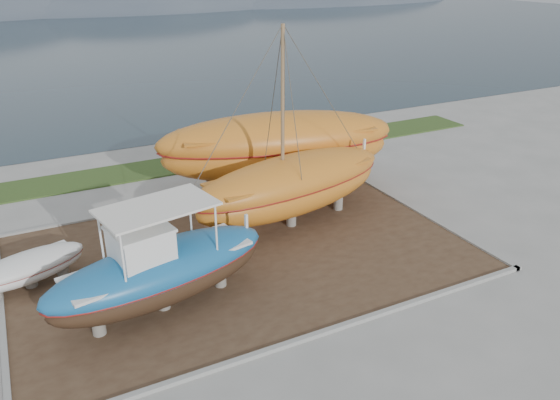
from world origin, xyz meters
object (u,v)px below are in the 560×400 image
blue_caique (159,259)px  white_dinghy (29,271)px  orange_sailboat (292,132)px  orange_bare_hull (278,154)px

blue_caique → white_dinghy: 5.56m
white_dinghy → orange_sailboat: size_ratio=0.42×
blue_caique → orange_bare_hull: orange_bare_hull is taller
blue_caique → orange_bare_hull: size_ratio=0.65×
blue_caique → orange_bare_hull: bearing=31.3°
orange_sailboat → orange_bare_hull: orange_sailboat is taller
white_dinghy → orange_sailboat: (11.03, 0.08, 3.80)m
blue_caique → white_dinghy: size_ratio=1.89×
white_dinghy → orange_bare_hull: orange_bare_hull is taller
orange_sailboat → white_dinghy: bearing=170.3°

